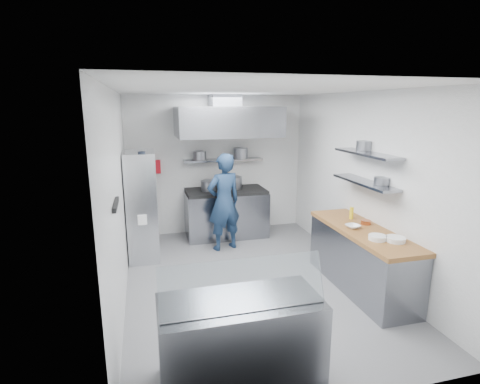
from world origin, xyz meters
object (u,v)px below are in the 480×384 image
object	(u,v)px
gas_range	(226,214)
chef	(224,202)
display_case	(240,342)
wire_rack	(142,205)

from	to	relation	value
gas_range	chef	bearing A→B (deg)	-105.35
display_case	wire_rack	bearing A→B (deg)	104.07
gas_range	wire_rack	world-z (taller)	wire_rack
chef	display_case	world-z (taller)	chef
chef	display_case	distance (m)	3.48
wire_rack	chef	bearing A→B (deg)	-0.40
gas_range	display_case	world-z (taller)	gas_range
wire_rack	display_case	size ratio (longest dim) A/B	1.23
gas_range	display_case	distance (m)	4.17
chef	wire_rack	size ratio (longest dim) A/B	0.96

